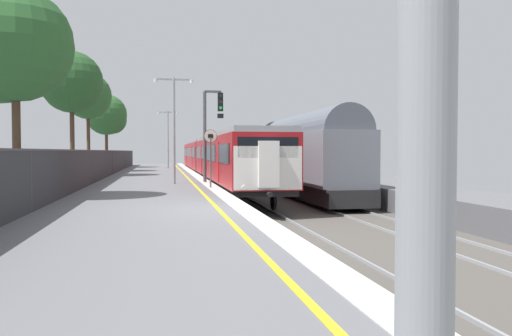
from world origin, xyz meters
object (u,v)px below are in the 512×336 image
platform_lamp_far (168,135)px  background_tree_centre (70,84)px  signal_gantry (210,125)px  platform_lamp_mid (174,121)px  background_tree_right (108,116)px  background_tree_back (9,49)px  speed_limit_sign (211,151)px  background_tree_left (87,97)px  commuter_train_at_platform (214,156)px  freight_train_adjacent_track (279,152)px

platform_lamp_far → background_tree_centre: 17.11m
signal_gantry → platform_lamp_mid: platform_lamp_mid is taller
background_tree_right → background_tree_back: bearing=-89.8°
speed_limit_sign → background_tree_centre: (-8.24, 13.03, 4.49)m
platform_lamp_far → background_tree_right: background_tree_right is taller
signal_gantry → background_tree_centre: 12.62m
platform_lamp_mid → background_tree_left: (-6.60, 17.54, 2.90)m
commuter_train_at_platform → background_tree_centre: size_ratio=5.06×
freight_train_adjacent_track → speed_limit_sign: 12.81m
signal_gantry → background_tree_back: background_tree_back is taller
commuter_train_at_platform → background_tree_left: background_tree_left is taller
platform_lamp_mid → background_tree_right: 28.77m
platform_lamp_mid → background_tree_left: 18.96m
background_tree_centre → background_tree_right: size_ratio=1.12×
signal_gantry → background_tree_centre: bearing=134.8°
signal_gantry → platform_lamp_mid: size_ratio=0.91×
speed_limit_sign → background_tree_back: size_ratio=0.36×
signal_gantry → platform_lamp_far: 24.25m
platform_lamp_mid → background_tree_back: bearing=-129.9°
speed_limit_sign → background_tree_left: (-8.16, 20.69, 4.42)m
speed_limit_sign → signal_gantry: bearing=85.1°
background_tree_left → background_tree_centre: 7.66m
background_tree_right → background_tree_centre: bearing=-92.0°
background_tree_left → signal_gantry: bearing=-62.4°
platform_lamp_far → background_tree_right: size_ratio=0.75×
background_tree_right → background_tree_back: size_ratio=1.00×
speed_limit_sign → background_tree_right: 32.31m
background_tree_back → signal_gantry: bearing=46.5°
platform_lamp_far → background_tree_back: bearing=-100.3°
platform_lamp_mid → background_tree_left: size_ratio=0.67×
platform_lamp_far → background_tree_right: 6.88m
freight_train_adjacent_track → background_tree_centre: bearing=173.4°
speed_limit_sign → background_tree_left: size_ratio=0.33×
signal_gantry → platform_lamp_far: bearing=94.6°
speed_limit_sign → background_tree_back: bearing=-152.4°
commuter_train_at_platform → freight_train_adjacent_track: size_ratio=1.49×
commuter_train_at_platform → platform_lamp_mid: platform_lamp_mid is taller
platform_lamp_mid → platform_lamp_far: 25.37m
background_tree_right → background_tree_back: background_tree_right is taller
platform_lamp_mid → background_tree_back: background_tree_back is taller
commuter_train_at_platform → signal_gantry: bearing=-96.7°
freight_train_adjacent_track → signal_gantry: signal_gantry is taller
background_tree_right → background_tree_left: bearing=-93.0°
commuter_train_at_platform → platform_lamp_mid: (-3.41, -13.80, 1.95)m
signal_gantry → speed_limit_sign: bearing=-94.9°
freight_train_adjacent_track → speed_limit_sign: freight_train_adjacent_track is taller
signal_gantry → background_tree_back: bearing=-133.5°
freight_train_adjacent_track → background_tree_left: size_ratio=3.51×
commuter_train_at_platform → background_tree_left: (-10.01, 3.73, 4.85)m
background_tree_centre → freight_train_adjacent_track: bearing=-6.6°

